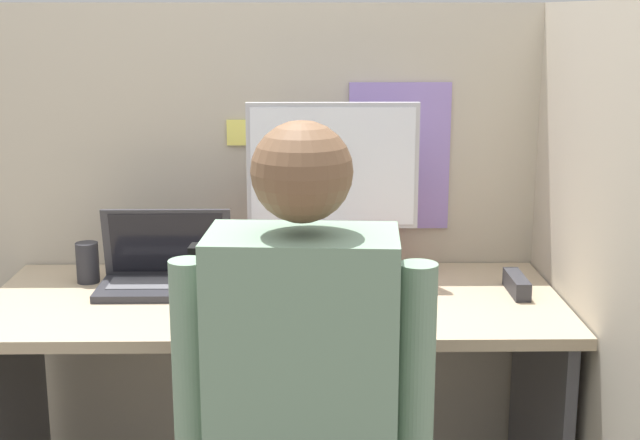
% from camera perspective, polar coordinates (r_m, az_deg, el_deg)
% --- Properties ---
extents(cubicle_panel_back, '(2.03, 0.05, 1.52)m').
position_cam_1_polar(cubicle_panel_back, '(2.73, -2.58, -2.39)').
color(cubicle_panel_back, '#B7AD99').
rests_on(cubicle_panel_back, ground).
extents(cubicle_panel_right, '(0.04, 1.28, 1.52)m').
position_cam_1_polar(cubicle_panel_right, '(2.43, 16.04, -4.92)').
color(cubicle_panel_right, '#B7AD99').
rests_on(cubicle_panel_right, ground).
extents(desk, '(1.53, 0.65, 0.75)m').
position_cam_1_polar(desk, '(2.46, -2.84, -8.98)').
color(desk, tan).
rests_on(desk, ground).
extents(paper_box, '(0.34, 0.22, 0.09)m').
position_cam_1_polar(paper_box, '(2.55, 0.80, -2.83)').
color(paper_box, red).
rests_on(paper_box, desk).
extents(monitor, '(0.48, 0.21, 0.42)m').
position_cam_1_polar(monitor, '(2.49, 0.81, 2.89)').
color(monitor, '#B2B2B7').
rests_on(monitor, paper_box).
extents(laptop, '(0.36, 0.20, 0.22)m').
position_cam_1_polar(laptop, '(2.48, -9.87, -3.41)').
color(laptop, '#2D2D33').
rests_on(laptop, desk).
extents(mouse, '(0.08, 0.05, 0.03)m').
position_cam_1_polar(mouse, '(2.27, -4.30, -5.60)').
color(mouse, silver).
rests_on(mouse, desk).
extents(stapler, '(0.04, 0.17, 0.05)m').
position_cam_1_polar(stapler, '(2.48, 12.48, -4.04)').
color(stapler, '#2D2D33').
rests_on(stapler, desk).
extents(carrot_toy, '(0.05, 0.12, 0.05)m').
position_cam_1_polar(carrot_toy, '(2.16, 2.92, -6.40)').
color(carrot_toy, orange).
rests_on(carrot_toy, desk).
extents(person, '(0.48, 0.43, 1.31)m').
position_cam_1_polar(person, '(1.63, -0.98, -13.46)').
color(person, '#282D4C').
rests_on(person, ground).
extents(pen_cup, '(0.06, 0.06, 0.11)m').
position_cam_1_polar(pen_cup, '(2.59, -14.65, -2.65)').
color(pen_cup, '#28282D').
rests_on(pen_cup, desk).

